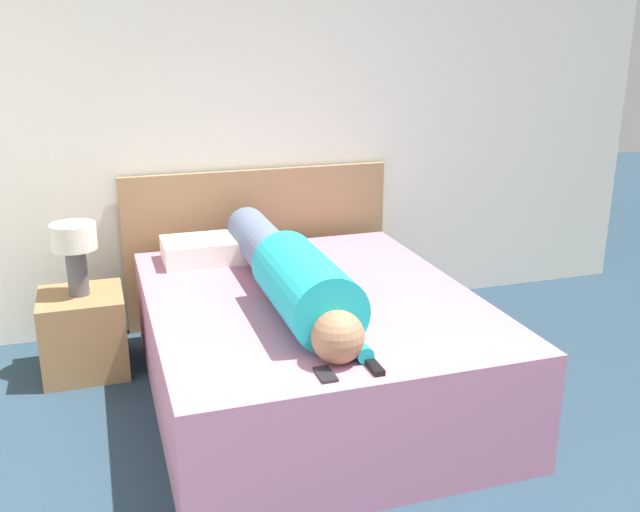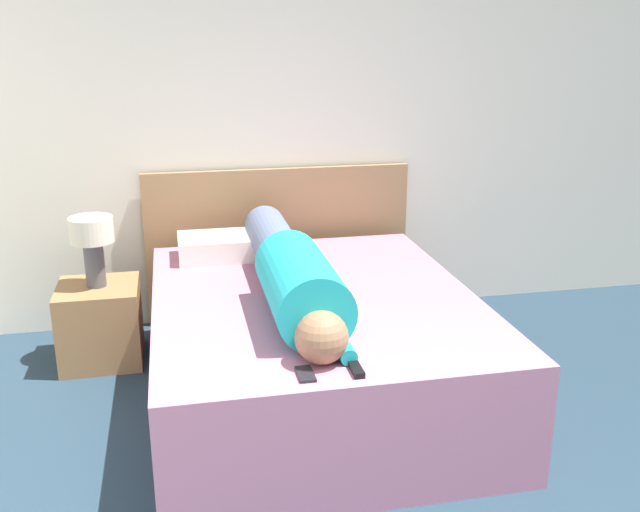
# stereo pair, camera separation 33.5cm
# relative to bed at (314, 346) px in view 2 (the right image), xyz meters

# --- Properties ---
(wall_back) EXTENTS (5.24, 0.06, 2.60)m
(wall_back) POSITION_rel_bed_xyz_m (0.15, 1.21, 1.02)
(wall_back) COLOR silver
(wall_back) RESTS_ON ground_plane
(bed) EXTENTS (1.59, 1.97, 0.56)m
(bed) POSITION_rel_bed_xyz_m (0.00, 0.00, 0.00)
(bed) COLOR #B2708E
(bed) RESTS_ON ground_plane
(headboard) EXTENTS (1.71, 0.04, 1.00)m
(headboard) POSITION_rel_bed_xyz_m (-0.00, 1.14, 0.22)
(headboard) COLOR #A37A51
(headboard) RESTS_ON ground_plane
(nightstand) EXTENTS (0.45, 0.45, 0.45)m
(nightstand) POSITION_rel_bed_xyz_m (-1.11, 0.67, -0.05)
(nightstand) COLOR olive
(nightstand) RESTS_ON ground_plane
(table_lamp) EXTENTS (0.24, 0.24, 0.40)m
(table_lamp) POSITION_rel_bed_xyz_m (-1.11, 0.67, 0.45)
(table_lamp) COLOR #4C4C51
(table_lamp) RESTS_ON nightstand
(person_lying) EXTENTS (0.33, 1.79, 0.33)m
(person_lying) POSITION_rel_bed_xyz_m (-0.12, -0.05, 0.43)
(person_lying) COLOR #936B4C
(person_lying) RESTS_ON bed
(pillow_near_headboard) EXTENTS (0.49, 0.33, 0.13)m
(pillow_near_headboard) POSITION_rel_bed_xyz_m (-0.41, 0.72, 0.35)
(pillow_near_headboard) COLOR silver
(pillow_near_headboard) RESTS_ON bed
(tv_remote) EXTENTS (0.04, 0.15, 0.02)m
(tv_remote) POSITION_rel_bed_xyz_m (-0.01, -0.85, 0.29)
(tv_remote) COLOR black
(tv_remote) RESTS_ON bed
(cell_phone) EXTENTS (0.06, 0.13, 0.01)m
(cell_phone) POSITION_rel_bed_xyz_m (-0.21, -0.85, 0.29)
(cell_phone) COLOR black
(cell_phone) RESTS_ON bed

